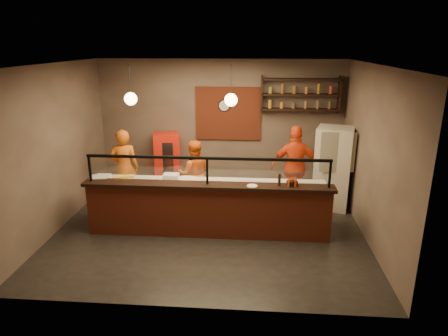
# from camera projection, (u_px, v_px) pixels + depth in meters

# --- Properties ---
(floor) EXTENTS (6.00, 6.00, 0.00)m
(floor) POSITION_uv_depth(u_px,v_px,m) (210.00, 229.00, 8.00)
(floor) COLOR black
(floor) RESTS_ON ground
(ceiling) EXTENTS (6.00, 6.00, 0.00)m
(ceiling) POSITION_uv_depth(u_px,v_px,m) (208.00, 64.00, 7.04)
(ceiling) COLOR #362D2A
(ceiling) RESTS_ON wall_back
(wall_back) EXTENTS (6.00, 0.00, 6.00)m
(wall_back) POSITION_uv_depth(u_px,v_px,m) (220.00, 125.00, 9.90)
(wall_back) COLOR #736254
(wall_back) RESTS_ON floor
(wall_left) EXTENTS (0.00, 5.00, 5.00)m
(wall_left) POSITION_uv_depth(u_px,v_px,m) (55.00, 149.00, 7.74)
(wall_left) COLOR #736254
(wall_left) RESTS_ON floor
(wall_right) EXTENTS (0.00, 5.00, 5.00)m
(wall_right) POSITION_uv_depth(u_px,v_px,m) (372.00, 155.00, 7.30)
(wall_right) COLOR #736254
(wall_right) RESTS_ON floor
(wall_front) EXTENTS (6.00, 0.00, 6.00)m
(wall_front) POSITION_uv_depth(u_px,v_px,m) (187.00, 202.00, 5.14)
(wall_front) COLOR #736254
(wall_front) RESTS_ON floor
(brick_patch) EXTENTS (1.60, 0.04, 1.30)m
(brick_patch) POSITION_uv_depth(u_px,v_px,m) (228.00, 114.00, 9.76)
(brick_patch) COLOR maroon
(brick_patch) RESTS_ON wall_back
(service_counter) EXTENTS (4.60, 0.25, 1.00)m
(service_counter) POSITION_uv_depth(u_px,v_px,m) (208.00, 212.00, 7.57)
(service_counter) COLOR maroon
(service_counter) RESTS_ON floor
(counter_ledge) EXTENTS (4.70, 0.37, 0.06)m
(counter_ledge) POSITION_uv_depth(u_px,v_px,m) (207.00, 186.00, 7.41)
(counter_ledge) COLOR black
(counter_ledge) RESTS_ON service_counter
(worktop_cabinet) EXTENTS (4.60, 0.75, 0.85)m
(worktop_cabinet) POSITION_uv_depth(u_px,v_px,m) (211.00, 205.00, 8.06)
(worktop_cabinet) COLOR gray
(worktop_cabinet) RESTS_ON floor
(worktop) EXTENTS (4.60, 0.75, 0.05)m
(worktop) POSITION_uv_depth(u_px,v_px,m) (210.00, 184.00, 7.93)
(worktop) COLOR silver
(worktop) RESTS_ON worktop_cabinet
(sneeze_guard) EXTENTS (4.50, 0.05, 0.52)m
(sneeze_guard) POSITION_uv_depth(u_px,v_px,m) (207.00, 168.00, 7.30)
(sneeze_guard) COLOR white
(sneeze_guard) RESTS_ON counter_ledge
(wall_shelving) EXTENTS (1.84, 0.28, 0.85)m
(wall_shelving) POSITION_uv_depth(u_px,v_px,m) (300.00, 95.00, 9.34)
(wall_shelving) COLOR black
(wall_shelving) RESTS_ON wall_back
(wall_clock) EXTENTS (0.30, 0.04, 0.30)m
(wall_clock) POSITION_uv_depth(u_px,v_px,m) (224.00, 106.00, 9.70)
(wall_clock) COLOR black
(wall_clock) RESTS_ON wall_back
(pendant_left) EXTENTS (0.24, 0.24, 0.77)m
(pendant_left) POSITION_uv_depth(u_px,v_px,m) (131.00, 99.00, 7.53)
(pendant_left) COLOR black
(pendant_left) RESTS_ON ceiling
(pendant_right) EXTENTS (0.24, 0.24, 0.77)m
(pendant_right) POSITION_uv_depth(u_px,v_px,m) (231.00, 100.00, 7.39)
(pendant_right) COLOR black
(pendant_right) RESTS_ON ceiling
(cook_left) EXTENTS (0.71, 0.54, 1.75)m
(cook_left) POSITION_uv_depth(u_px,v_px,m) (124.00, 168.00, 8.97)
(cook_left) COLOR #D46013
(cook_left) RESTS_ON floor
(cook_mid) EXTENTS (0.84, 0.71, 1.53)m
(cook_mid) POSITION_uv_depth(u_px,v_px,m) (194.00, 174.00, 8.89)
(cook_mid) COLOR #DD5914
(cook_mid) RESTS_ON floor
(cook_right) EXTENTS (1.09, 0.47, 1.84)m
(cook_right) POSITION_uv_depth(u_px,v_px,m) (295.00, 167.00, 8.89)
(cook_right) COLOR #ED4316
(cook_right) RESTS_ON floor
(fridge) EXTENTS (0.93, 0.89, 1.82)m
(fridge) POSITION_uv_depth(u_px,v_px,m) (333.00, 168.00, 8.83)
(fridge) COLOR beige
(fridge) RESTS_ON floor
(red_cooler) EXTENTS (0.73, 0.69, 1.45)m
(red_cooler) POSITION_uv_depth(u_px,v_px,m) (167.00, 162.00, 9.92)
(red_cooler) COLOR red
(red_cooler) RESTS_ON floor
(pizza_dough) EXTENTS (0.62, 0.62, 0.01)m
(pizza_dough) POSITION_uv_depth(u_px,v_px,m) (186.00, 180.00, 8.06)
(pizza_dough) COLOR #EFE9CA
(pizza_dough) RESTS_ON worktop
(prep_tub_a) EXTENTS (0.29, 0.24, 0.14)m
(prep_tub_a) POSITION_uv_depth(u_px,v_px,m) (103.00, 178.00, 7.98)
(prep_tub_a) COLOR white
(prep_tub_a) RESTS_ON worktop
(prep_tub_b) EXTENTS (0.31, 0.24, 0.15)m
(prep_tub_b) POSITION_uv_depth(u_px,v_px,m) (171.00, 178.00, 8.00)
(prep_tub_b) COLOR silver
(prep_tub_b) RESTS_ON worktop
(prep_tub_c) EXTENTS (0.38, 0.33, 0.17)m
(prep_tub_c) POSITION_uv_depth(u_px,v_px,m) (100.00, 181.00, 7.81)
(prep_tub_c) COLOR silver
(prep_tub_c) RESTS_ON worktop
(rolling_pin) EXTENTS (0.38, 0.17, 0.06)m
(rolling_pin) POSITION_uv_depth(u_px,v_px,m) (125.00, 176.00, 8.22)
(rolling_pin) COLOR yellow
(rolling_pin) RESTS_ON worktop
(condiment_caddy) EXTENTS (0.21, 0.19, 0.09)m
(condiment_caddy) POSITION_uv_depth(u_px,v_px,m) (292.00, 183.00, 7.30)
(condiment_caddy) COLOR black
(condiment_caddy) RESTS_ON counter_ledge
(pepper_mill) EXTENTS (0.05, 0.05, 0.23)m
(pepper_mill) POSITION_uv_depth(u_px,v_px,m) (279.00, 180.00, 7.29)
(pepper_mill) COLOR black
(pepper_mill) RESTS_ON counter_ledge
(small_plate) EXTENTS (0.21, 0.21, 0.01)m
(small_plate) POSITION_uv_depth(u_px,v_px,m) (252.00, 186.00, 7.28)
(small_plate) COLOR silver
(small_plate) RESTS_ON counter_ledge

